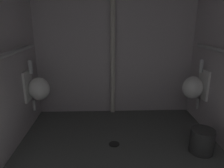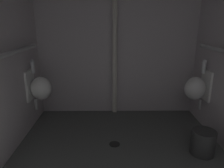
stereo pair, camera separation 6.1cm
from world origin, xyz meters
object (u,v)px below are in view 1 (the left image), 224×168
at_px(urinal_left_mid, 38,88).
at_px(standpipe_back_wall, 113,40).
at_px(urinal_right_mid, 194,87).
at_px(floor_drain, 114,144).
at_px(waste_bin, 202,141).

distance_m(urinal_left_mid, standpipe_back_wall, 1.35).
height_order(urinal_right_mid, floor_drain, urinal_right_mid).
bearing_deg(standpipe_back_wall, floor_drain, -91.09).
relative_size(urinal_right_mid, standpipe_back_wall, 0.31).
bearing_deg(waste_bin, urinal_right_mid, 77.83).
relative_size(urinal_right_mid, floor_drain, 5.39).
bearing_deg(floor_drain, standpipe_back_wall, 88.91).
height_order(urinal_left_mid, urinal_right_mid, same).
height_order(urinal_left_mid, waste_bin, urinal_left_mid).
relative_size(urinal_left_mid, urinal_right_mid, 1.00).
bearing_deg(urinal_left_mid, standpipe_back_wall, 21.52).
height_order(urinal_left_mid, floor_drain, urinal_left_mid).
distance_m(urinal_left_mid, waste_bin, 2.31).
bearing_deg(waste_bin, floor_drain, 169.20).
distance_m(floor_drain, waste_bin, 1.08).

